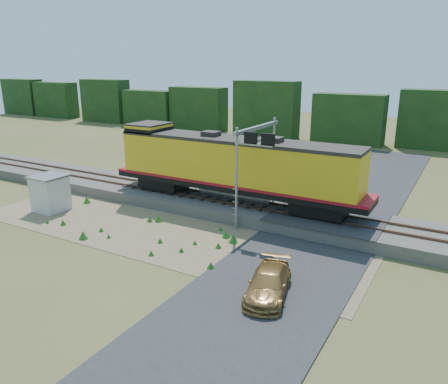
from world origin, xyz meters
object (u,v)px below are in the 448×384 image
Objects in this scene: locomotive at (231,166)px; signal_gantry at (257,148)px; shed at (50,193)px; car at (268,284)px.

locomotive is 2.91× the size of signal_gantry.
shed is 0.40× the size of signal_gantry.
signal_gantry is at bearing -15.94° from locomotive.
locomotive is 12.99m from shed.
signal_gantry is (13.50, 5.54, 3.59)m from shed.
car is at bearing -10.11° from shed.
locomotive reaches higher than car.
signal_gantry reaches higher than shed.
shed is at bearing -151.17° from locomotive.
locomotive is 4.48× the size of car.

